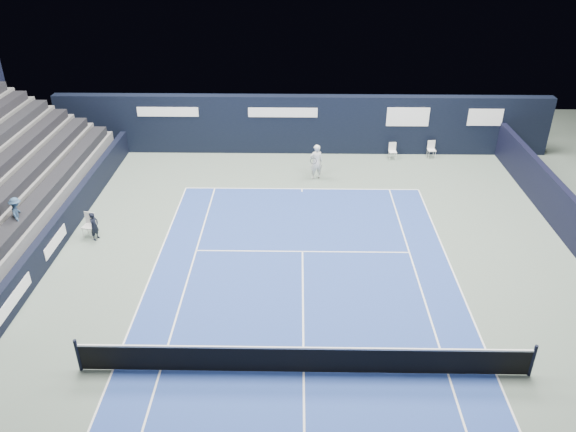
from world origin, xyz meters
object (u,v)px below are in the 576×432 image
object	(u,v)px
tennis_player	(316,162)
tennis_net	(304,359)
folding_chair_back_a	(393,150)
line_judge_chair	(89,223)
folding_chair_back_b	(431,148)

from	to	relation	value
tennis_player	tennis_net	bearing A→B (deg)	-92.99
folding_chair_back_a	tennis_player	distance (m)	4.83
line_judge_chair	tennis_net	world-z (taller)	tennis_net
line_judge_chair	tennis_net	distance (m)	11.35
folding_chair_back_a	tennis_net	distance (m)	16.35
line_judge_chair	folding_chair_back_b	bearing A→B (deg)	39.98
line_judge_chair	tennis_net	bearing A→B (deg)	-29.84
folding_chair_back_b	tennis_player	world-z (taller)	tennis_player
line_judge_chair	tennis_player	bearing A→B (deg)	42.73
line_judge_chair	tennis_player	size ratio (longest dim) A/B	0.58
folding_chair_back_b	tennis_net	size ratio (longest dim) A/B	0.07
folding_chair_back_a	tennis_player	size ratio (longest dim) A/B	0.50
folding_chair_back_a	tennis_net	world-z (taller)	tennis_net
line_judge_chair	folding_chair_back_a	bearing A→B (deg)	42.92
tennis_player	line_judge_chair	bearing A→B (deg)	-148.66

